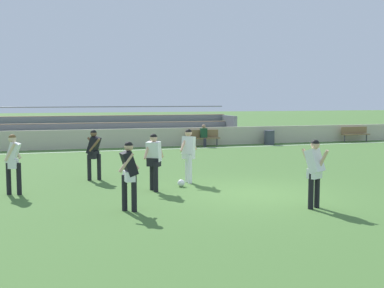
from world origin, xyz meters
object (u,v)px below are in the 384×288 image
object	(u,v)px
bench_near_wall_gap	(203,136)
player_white_overlapping	(13,159)
player_white_trailing_run	(315,168)
soccer_ball	(181,183)
bench_centre_sideline	(355,133)
spectator_seated	(204,134)
player_white_wide_left	(189,151)
trash_bin	(269,137)
player_white_pressing_high	(154,157)
player_dark_on_ball	(129,170)
bleacher_stand	(86,129)
player_dark_dropping_back	(94,150)

from	to	relation	value
bench_near_wall_gap	player_white_overlapping	distance (m)	14.52
player_white_trailing_run	soccer_ball	size ratio (longest dim) A/B	7.52
bench_centre_sideline	soccer_ball	bearing A→B (deg)	-141.05
spectator_seated	player_white_wide_left	bearing A→B (deg)	-110.53
player_white_overlapping	bench_near_wall_gap	bearing A→B (deg)	51.02
bench_near_wall_gap	soccer_ball	size ratio (longest dim) A/B	8.18
trash_bin	player_white_trailing_run	world-z (taller)	player_white_trailing_run
player_white_pressing_high	player_dark_on_ball	size ratio (longest dim) A/B	1.00
spectator_seated	player_white_trailing_run	xyz separation A→B (m)	(-2.13, -14.98, 0.28)
spectator_seated	bleacher_stand	bearing A→B (deg)	154.03
trash_bin	bench_centre_sideline	bearing A→B (deg)	1.22
spectator_seated	player_white_overlapping	size ratio (longest dim) A/B	0.73
bench_centre_sideline	player_dark_on_ball	size ratio (longest dim) A/B	1.10
bleacher_stand	player_dark_dropping_back	size ratio (longest dim) A/B	10.78
bench_near_wall_gap	spectator_seated	world-z (taller)	spectator_seated
spectator_seated	player_white_wide_left	distance (m)	11.47
bench_near_wall_gap	bench_centre_sideline	xyz separation A→B (m)	(9.75, 0.00, 0.00)
trash_bin	bleacher_stand	bearing A→B (deg)	163.46
bench_near_wall_gap	player_dark_on_ball	size ratio (longest dim) A/B	1.10
trash_bin	player_dark_on_ball	distance (m)	17.42
bench_centre_sideline	bench_near_wall_gap	bearing A→B (deg)	180.00
bench_centre_sideline	player_white_wide_left	distance (m)	17.54
player_dark_on_ball	soccer_ball	size ratio (longest dim) A/B	7.44
bench_near_wall_gap	player_white_overlapping	xyz separation A→B (m)	(-9.13, -11.28, 0.44)
player_white_wide_left	bench_centre_sideline	bearing A→B (deg)	38.25
player_white_trailing_run	soccer_ball	xyz separation A→B (m)	(-2.30, 3.64, -0.87)
player_white_overlapping	soccer_ball	xyz separation A→B (m)	(4.70, -0.17, -0.88)
player_white_overlapping	spectator_seated	bearing A→B (deg)	50.73
bleacher_stand	player_white_pressing_high	xyz separation A→B (m)	(0.79, -14.74, 0.08)
bleacher_stand	bench_near_wall_gap	xyz separation A→B (m)	(6.13, -2.87, -0.34)
bleacher_stand	trash_bin	size ratio (longest dim) A/B	21.70
bench_centre_sideline	player_dark_dropping_back	size ratio (longest dim) A/B	1.10
trash_bin	player_white_wide_left	xyz separation A→B (m)	(-7.97, -10.73, 0.60)
player_white_pressing_high	bleacher_stand	bearing A→B (deg)	93.05
bench_centre_sideline	soccer_ball	size ratio (longest dim) A/B	8.18
spectator_seated	player_white_wide_left	xyz separation A→B (m)	(-4.02, -10.74, 0.30)
spectator_seated	player_dark_dropping_back	world-z (taller)	player_dark_dropping_back
bench_near_wall_gap	player_dark_on_ball	distance (m)	15.52
soccer_ball	player_dark_on_ball	bearing A→B (deg)	-126.76
bench_centre_sideline	player_white_pressing_high	bearing A→B (deg)	-141.82
bleacher_stand	player_white_overlapping	world-z (taller)	bleacher_stand
player_white_trailing_run	soccer_ball	bearing A→B (deg)	122.29
bench_near_wall_gap	trash_bin	distance (m)	3.95
player_white_wide_left	player_dark_on_ball	distance (m)	4.05
bleacher_stand	player_dark_on_ball	distance (m)	16.99
bleacher_stand	player_white_overlapping	bearing A→B (deg)	-101.97
bench_centre_sideline	bleacher_stand	bearing A→B (deg)	169.75
player_dark_dropping_back	player_dark_on_ball	bearing A→B (deg)	-85.20
player_white_overlapping	player_white_pressing_high	bearing A→B (deg)	-8.77
player_white_trailing_run	player_dark_dropping_back	distance (m)	7.27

